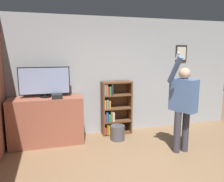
{
  "coord_description": "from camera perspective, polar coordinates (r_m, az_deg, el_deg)",
  "views": [
    {
      "loc": [
        -1.35,
        -2.15,
        1.9
      ],
      "look_at": [
        -0.23,
        1.81,
        1.17
      ],
      "focal_mm": 35.0,
      "sensor_mm": 36.0,
      "label": 1
    }
  ],
  "objects": [
    {
      "name": "tv_ledge",
      "position": [
        4.8,
        -16.7,
        -7.45
      ],
      "size": [
        1.48,
        0.57,
        0.99
      ],
      "color": "#93513D",
      "rests_on": "ground_plane"
    },
    {
      "name": "waste_bin",
      "position": [
        4.89,
        1.47,
        -10.82
      ],
      "size": [
        0.31,
        0.31,
        0.32
      ],
      "color": "#4C4C51",
      "rests_on": "ground_plane"
    },
    {
      "name": "bookshelf",
      "position": [
        5.12,
        0.48,
        -4.35
      ],
      "size": [
        0.7,
        0.28,
        1.25
      ],
      "color": "brown",
      "rests_on": "ground_plane"
    },
    {
      "name": "television",
      "position": [
        4.68,
        -17.19,
        2.34
      ],
      "size": [
        1.01,
        0.22,
        0.63
      ],
      "color": "black",
      "rests_on": "tv_ledge"
    },
    {
      "name": "wall_back",
      "position": [
        5.15,
        -0.43,
        3.91
      ],
      "size": [
        6.53,
        0.09,
        2.7
      ],
      "color": "#9EA3A8",
      "rests_on": "ground_plane"
    },
    {
      "name": "game_console",
      "position": [
        4.55,
        -14.19,
        -1.31
      ],
      "size": [
        0.21,
        0.23,
        0.09
      ],
      "color": "black",
      "rests_on": "tv_ledge"
    },
    {
      "name": "person",
      "position": [
        4.29,
        18.09,
        -2.64
      ],
      "size": [
        0.64,
        0.58,
        1.91
      ],
      "rotation": [
        0.0,
        0.0,
        -1.13
      ],
      "color": "#383842",
      "rests_on": "ground_plane"
    }
  ]
}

